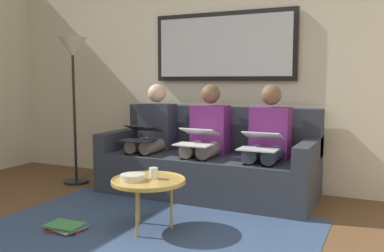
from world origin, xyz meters
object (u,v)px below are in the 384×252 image
(person_right, at_px, (153,133))
(person_middle, at_px, (206,136))
(cup, at_px, (154,173))
(laptop_silver, at_px, (261,141))
(couch, at_px, (209,164))
(laptop_white, at_px, (197,137))
(laptop_black, at_px, (141,134))
(framed_mirror, at_px, (223,47))
(magazine_stack, at_px, (66,226))
(person_left, at_px, (268,140))
(coffee_table, at_px, (149,181))
(standing_lamp, at_px, (73,63))
(bowl, at_px, (133,177))

(person_right, bearing_deg, person_middle, 180.00)
(cup, relative_size, laptop_silver, 0.25)
(couch, height_order, laptop_white, couch)
(person_middle, distance_m, laptop_black, 0.68)
(couch, height_order, framed_mirror, framed_mirror)
(couch, distance_m, laptop_silver, 0.78)
(framed_mirror, bearing_deg, laptop_silver, 132.66)
(couch, distance_m, person_right, 0.71)
(person_right, xyz_separation_m, magazine_stack, (-0.05, 1.44, -0.58))
(person_left, distance_m, laptop_silver, 0.24)
(coffee_table, height_order, laptop_white, laptop_white)
(laptop_black, relative_size, standing_lamp, 0.22)
(person_left, xyz_separation_m, person_right, (1.28, 0.00, 0.00))
(person_right, distance_m, standing_lamp, 1.20)
(person_middle, xyz_separation_m, laptop_black, (0.64, 0.24, 0.02))
(laptop_silver, distance_m, standing_lamp, 2.31)
(laptop_white, xyz_separation_m, standing_lamp, (1.55, -0.04, 0.74))
(couch, relative_size, person_middle, 1.93)
(coffee_table, height_order, person_left, person_left)
(magazine_stack, bearing_deg, person_right, -88.09)
(cup, xyz_separation_m, laptop_white, (0.02, -0.87, 0.18))
(laptop_silver, height_order, laptop_black, laptop_silver)
(laptop_white, relative_size, standing_lamp, 0.22)
(couch, xyz_separation_m, bowl, (0.10, 1.29, 0.12))
(laptop_white, distance_m, magazine_stack, 1.47)
(framed_mirror, xyz_separation_m, laptop_white, (0.00, 0.69, -0.92))
(coffee_table, distance_m, standing_lamp, 2.07)
(magazine_stack, bearing_deg, laptop_silver, -135.75)
(coffee_table, relative_size, bowl, 3.05)
(cup, height_order, laptop_white, laptop_white)
(person_left, bearing_deg, coffee_table, 60.98)
(laptop_silver, xyz_separation_m, laptop_black, (1.28, 0.00, 0.00))
(framed_mirror, relative_size, laptop_white, 4.48)
(couch, height_order, coffee_table, couch)
(laptop_silver, relative_size, magazine_stack, 1.09)
(laptop_white, relative_size, person_right, 0.32)
(framed_mirror, height_order, magazine_stack, framed_mirror)
(framed_mirror, relative_size, standing_lamp, 0.99)
(coffee_table, distance_m, person_right, 1.33)
(cup, relative_size, laptop_black, 0.25)
(coffee_table, relative_size, cup, 6.52)
(magazine_stack, bearing_deg, cup, -151.59)
(cup, bearing_deg, couch, -88.99)
(bowl, xyz_separation_m, person_middle, (-0.10, -1.22, 0.18))
(person_right, bearing_deg, bowl, 113.92)
(framed_mirror, distance_m, person_middle, 1.05)
(coffee_table, xyz_separation_m, laptop_black, (0.64, -0.91, 0.24))
(person_middle, xyz_separation_m, laptop_white, (0.00, 0.24, 0.02))
(couch, height_order, laptop_black, couch)
(person_left, bearing_deg, framed_mirror, -35.52)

